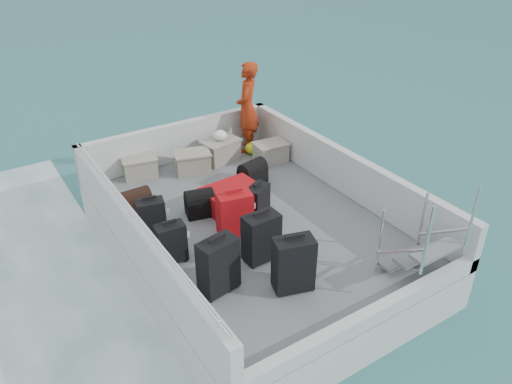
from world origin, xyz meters
TOP-DOWN VIEW (x-y plane):
  - ground at (0.00, 0.00)m, footprint 160.00×160.00m
  - ferry_hull at (0.00, 0.00)m, footprint 3.60×5.00m
  - deck at (0.00, 0.00)m, footprint 3.30×4.70m
  - deck_fittings at (0.35, -0.32)m, footprint 3.60×5.00m
  - suitcase_0 at (-1.12, -1.05)m, footprint 0.50×0.34m
  - suitcase_1 at (-1.35, -0.23)m, footprint 0.39×0.24m
  - suitcase_2 at (-1.33, 0.47)m, footprint 0.42×0.31m
  - suitcase_3 at (-0.36, -1.50)m, footprint 0.53×0.40m
  - suitcase_4 at (-0.37, -0.82)m, footprint 0.46×0.28m
  - suitcase_5 at (-0.36, -0.14)m, footprint 0.52×0.38m
  - suitcase_7 at (0.12, 0.02)m, footprint 0.44×0.37m
  - suitcase_8 at (-0.03, 0.54)m, footprint 0.87×0.61m
  - duffel_0 at (-1.37, 1.10)m, footprint 0.53×0.32m
  - duffel_1 at (-0.54, 0.58)m, footprint 0.47×0.39m
  - duffel_2 at (0.63, 0.95)m, footprint 0.50×0.39m
  - crate_0 at (-0.83, 2.20)m, footprint 0.60×0.47m
  - crate_1 at (-0.01, 1.86)m, footprint 0.66×0.54m
  - crate_2 at (0.61, 1.99)m, footprint 0.67×0.51m
  - crate_3 at (1.35, 1.47)m, footprint 0.58×0.42m
  - yellow_bag at (1.24, 1.92)m, footprint 0.28×0.26m
  - white_bag at (0.61, 1.99)m, footprint 0.24×0.24m
  - passenger at (1.27, 2.12)m, footprint 0.70×0.72m

SIDE VIEW (x-z plane):
  - ground at x=0.00m, z-range 0.00..0.00m
  - ferry_hull at x=0.00m, z-range 0.00..0.60m
  - deck at x=0.00m, z-range 0.60..0.62m
  - yellow_bag at x=1.24m, z-range 0.62..0.84m
  - duffel_0 at x=-1.37m, z-range 0.62..0.94m
  - duffel_1 at x=-0.54m, z-range 0.62..0.94m
  - duffel_2 at x=0.63m, z-range 0.62..0.94m
  - crate_0 at x=-0.83m, z-range 0.62..0.95m
  - crate_3 at x=1.35m, z-range 0.62..0.95m
  - suitcase_8 at x=-0.03m, z-range 0.62..0.95m
  - crate_1 at x=-0.01m, z-range 0.62..0.96m
  - crate_2 at x=0.61m, z-range 0.62..0.99m
  - suitcase_7 at x=0.12m, z-range 0.62..1.16m
  - suitcase_2 at x=-1.33m, z-range 0.62..1.17m
  - suitcase_1 at x=-1.35m, z-range 0.62..1.18m
  - suitcase_5 at x=-0.36m, z-range 0.62..1.27m
  - suitcase_4 at x=-0.37m, z-range 0.62..1.29m
  - suitcase_3 at x=-0.36m, z-range 0.62..1.34m
  - suitcase_0 at x=-1.12m, z-range 0.62..1.34m
  - deck_fittings at x=0.35m, z-range 0.54..1.44m
  - white_bag at x=0.61m, z-range 0.99..1.17m
  - passenger at x=1.27m, z-range 0.62..2.28m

